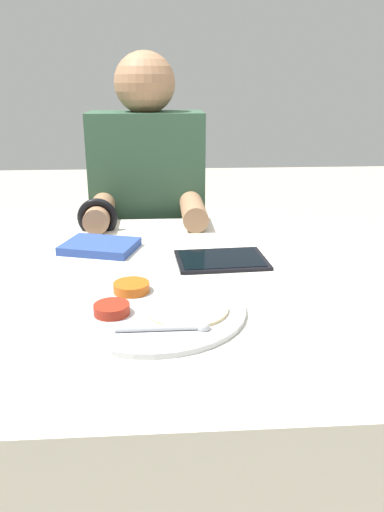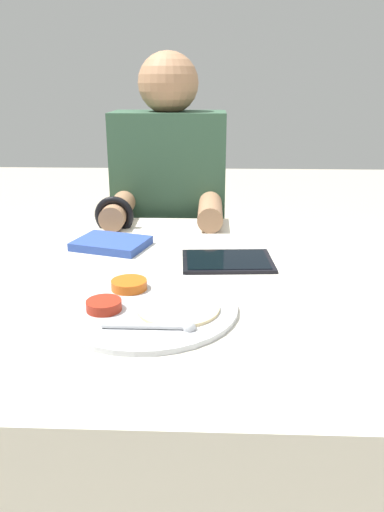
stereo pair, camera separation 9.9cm
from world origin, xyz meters
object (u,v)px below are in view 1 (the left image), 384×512
(tablet_device, at_px, (221,260))
(person_diner, at_px, (150,257))
(red_notebook, at_px, (100,247))
(thali_tray, at_px, (154,308))

(tablet_device, bearing_deg, person_diner, 108.00)
(red_notebook, xyz_separation_m, person_diner, (0.11, 0.44, -0.18))
(thali_tray, height_order, person_diner, person_diner)
(red_notebook, bearing_deg, thali_tray, -69.51)
(thali_tray, distance_m, tablet_device, 0.30)
(thali_tray, relative_size, red_notebook, 1.63)
(thali_tray, height_order, red_notebook, thali_tray)
(red_notebook, height_order, tablet_device, red_notebook)
(red_notebook, distance_m, tablet_device, 0.30)
(red_notebook, distance_m, person_diner, 0.48)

